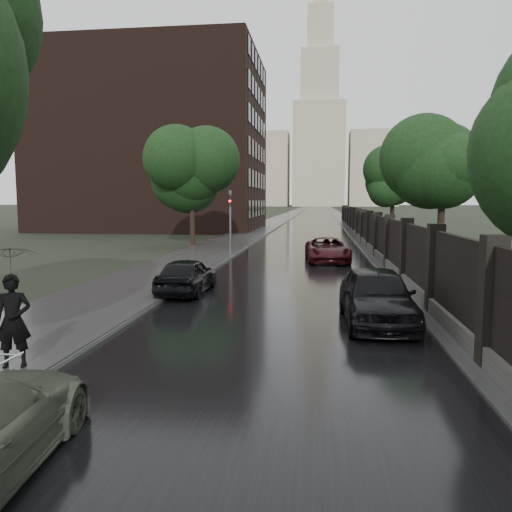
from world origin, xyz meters
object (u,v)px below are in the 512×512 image
object	(u,v)px
tree_left_far	(192,174)
tree_right_c	(393,183)
tree_right_b	(443,170)
car_right_far	(327,250)
hatchback_left	(187,276)
traffic_light	(230,217)
pedestrian_umbrella	(10,270)
car_right_near	(377,296)

from	to	relation	value
tree_left_far	tree_right_c	xyz separation A→B (m)	(15.50, 10.00, -0.29)
tree_right_b	tree_right_c	size ratio (longest dim) A/B	1.00
car_right_far	hatchback_left	bearing A→B (deg)	-121.83
tree_right_b	traffic_light	world-z (taller)	tree_right_b
tree_left_far	pedestrian_umbrella	distance (m)	26.95
tree_left_far	hatchback_left	xyz separation A→B (m)	(4.40, -17.85, -4.58)
tree_right_b	pedestrian_umbrella	distance (m)	22.38
pedestrian_umbrella	traffic_light	bearing A→B (deg)	70.94
tree_left_far	pedestrian_umbrella	xyz separation A→B (m)	(3.32, -26.55, -3.19)
pedestrian_umbrella	car_right_near	bearing A→B (deg)	15.74
hatchback_left	pedestrian_umbrella	world-z (taller)	pedestrian_umbrella
hatchback_left	car_right_far	world-z (taller)	car_right_far
traffic_light	car_right_near	size ratio (longest dim) A/B	0.87
car_right_near	pedestrian_umbrella	size ratio (longest dim) A/B	1.62
traffic_light	car_right_near	distance (m)	18.09
hatchback_left	tree_left_far	bearing A→B (deg)	-75.46
pedestrian_umbrella	hatchback_left	bearing A→B (deg)	64.88
tree_left_far	car_right_near	size ratio (longest dim) A/B	1.61
tree_right_b	car_right_near	distance (m)	14.99
tree_right_c	car_right_near	size ratio (longest dim) A/B	1.53
tree_right_c	car_right_far	bearing A→B (deg)	-108.46
hatchback_left	car_right_far	bearing A→B (deg)	-116.39
tree_left_far	pedestrian_umbrella	bearing A→B (deg)	-82.87
traffic_light	hatchback_left	size ratio (longest dim) A/B	1.03
car_right_near	tree_right_c	bearing A→B (deg)	79.59
tree_right_c	pedestrian_umbrella	size ratio (longest dim) A/B	2.47
tree_right_b	car_right_near	world-z (taller)	tree_right_b
tree_left_far	tree_right_c	distance (m)	18.45
car_right_near	pedestrian_umbrella	world-z (taller)	pedestrian_umbrella
traffic_light	car_right_near	xyz separation A→B (m)	(7.04, -16.58, -1.61)
tree_right_c	car_right_far	xyz separation A→B (m)	(-5.90, -17.67, -4.27)
tree_left_far	car_right_far	bearing A→B (deg)	-38.64
tree_right_c	tree_right_b	bearing A→B (deg)	-90.00
car_right_near	hatchback_left	bearing A→B (deg)	147.62
hatchback_left	car_right_far	distance (m)	11.42
tree_right_c	traffic_light	world-z (taller)	tree_right_c
traffic_light	car_right_far	size ratio (longest dim) A/B	0.82
car_right_far	pedestrian_umbrella	world-z (taller)	pedestrian_umbrella
tree_left_far	hatchback_left	world-z (taller)	tree_left_far
tree_right_b	car_right_far	world-z (taller)	tree_right_b
car_right_far	pedestrian_umbrella	xyz separation A→B (m)	(-6.28, -18.88, 1.37)
tree_right_b	hatchback_left	xyz separation A→B (m)	(-11.10, -9.85, -4.28)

